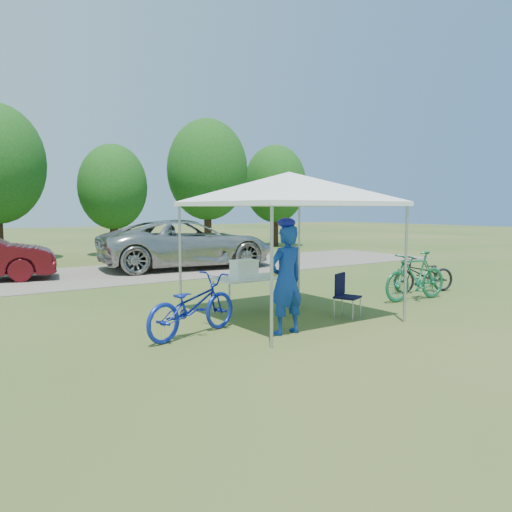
{
  "coord_description": "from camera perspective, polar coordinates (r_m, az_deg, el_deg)",
  "views": [
    {
      "loc": [
        -5.78,
        -7.28,
        2.06
      ],
      "look_at": [
        0.65,
        2.0,
        0.98
      ],
      "focal_mm": 35.0,
      "sensor_mm": 36.0,
      "label": 1
    }
  ],
  "objects": [
    {
      "name": "treeline",
      "position": [
        22.07,
        -20.5,
        8.95
      ],
      "size": [
        24.89,
        4.28,
        6.3
      ],
      "color": "#382314",
      "rests_on": "ground"
    },
    {
      "name": "bike_dark",
      "position": [
        12.9,
        18.66,
        -2.0
      ],
      "size": [
        1.8,
        1.04,
        0.9
      ],
      "primitive_type": "imported",
      "rotation": [
        0.0,
        0.0,
        -1.85
      ],
      "color": "black",
      "rests_on": "ground"
    },
    {
      "name": "cyclist",
      "position": [
        8.15,
        3.46,
        -2.73
      ],
      "size": [
        0.67,
        0.45,
        1.79
      ],
      "primitive_type": "imported",
      "rotation": [
        0.0,
        0.0,
        3.17
      ],
      "color": "navy",
      "rests_on": "ground"
    },
    {
      "name": "folding_chair",
      "position": [
        9.64,
        10.01,
        -4.02
      ],
      "size": [
        0.55,
        0.58,
        0.83
      ],
      "rotation": [
        0.0,
        0.0,
        0.39
      ],
      "color": "black",
      "rests_on": "ground"
    },
    {
      "name": "bike_green",
      "position": [
        11.73,
        17.78,
        -2.2
      ],
      "size": [
        1.86,
        0.67,
        1.09
      ],
      "primitive_type": "imported",
      "rotation": [
        0.0,
        0.0,
        -1.66
      ],
      "color": "#166541",
      "rests_on": "ground"
    },
    {
      "name": "bike_blue",
      "position": [
        8.14,
        -7.29,
        -5.64
      ],
      "size": [
        2.0,
        1.18,
        0.99
      ],
      "primitive_type": "imported",
      "rotation": [
        0.0,
        0.0,
        1.86
      ],
      "color": "#1225A3",
      "rests_on": "ground"
    },
    {
      "name": "gravel_strip",
      "position": [
        16.47,
        -13.89,
        -1.85
      ],
      "size": [
        24.0,
        5.0,
        0.02
      ],
      "primitive_type": "cube",
      "color": "gray",
      "rests_on": "ground"
    },
    {
      "name": "minivan",
      "position": [
        17.34,
        -7.87,
        1.41
      ],
      "size": [
        6.29,
        3.57,
        1.66
      ],
      "primitive_type": "imported",
      "rotation": [
        0.0,
        0.0,
        1.43
      ],
      "color": "#ABABA6",
      "rests_on": "gravel_strip"
    },
    {
      "name": "ice_cream_cup",
      "position": [
        10.12,
        2.2,
        -2.07
      ],
      "size": [
        0.09,
        0.09,
        0.06
      ],
      "primitive_type": "cylinder",
      "color": "gold",
      "rests_on": "folding_table"
    },
    {
      "name": "ground",
      "position": [
        9.52,
        3.68,
        -7.03
      ],
      "size": [
        100.0,
        100.0,
        0.0
      ],
      "primitive_type": "plane",
      "color": "#2D5119",
      "rests_on": "ground"
    },
    {
      "name": "cooler",
      "position": [
        9.73,
        -1.37,
        -1.48
      ],
      "size": [
        0.5,
        0.34,
        0.36
      ],
      "color": "white",
      "rests_on": "folding_table"
    },
    {
      "name": "folding_table",
      "position": [
        9.92,
        -0.02,
        -2.66
      ],
      "size": [
        1.7,
        0.71,
        0.7
      ],
      "color": "white",
      "rests_on": "ground"
    },
    {
      "name": "canopy",
      "position": [
        9.32,
        3.78,
        9.1
      ],
      "size": [
        4.53,
        4.53,
        3.0
      ],
      "color": "#A5A5AA",
      "rests_on": "ground"
    }
  ]
}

